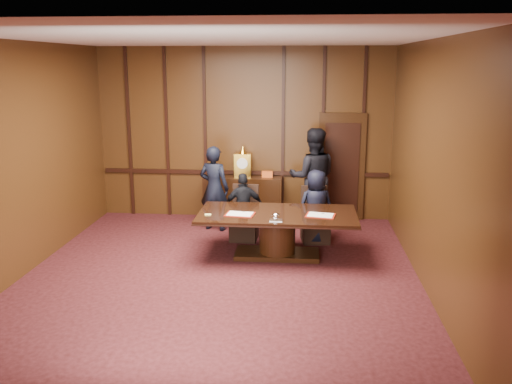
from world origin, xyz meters
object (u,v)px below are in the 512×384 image
witness_left (214,188)px  witness_right (313,177)px  signatory_left (244,207)px  conference_table (277,227)px  signatory_right (316,207)px  sideboard (243,197)px

witness_left → witness_right: size_ratio=0.84×
witness_right → signatory_left: bearing=38.3°
conference_table → signatory_right: 1.04m
signatory_right → witness_left: bearing=-36.8°
signatory_right → sideboard: bearing=-62.0°
signatory_right → witness_right: (-0.05, 1.10, 0.30)m
conference_table → signatory_left: signatory_left is taller
witness_left → witness_right: 1.96m
signatory_left → signatory_right: bearing=167.0°
sideboard → witness_left: bearing=-122.5°
conference_table → signatory_left: (-0.65, 0.80, 0.12)m
signatory_right → witness_left: (-1.94, 0.62, 0.15)m
sideboard → witness_left: size_ratio=0.97×
signatory_right → signatory_left: bearing=-19.1°
signatory_left → signatory_right: 1.30m
sideboard → witness_left: 0.94m
conference_table → witness_left: size_ratio=1.59×
conference_table → signatory_right: (0.65, 0.80, 0.16)m
signatory_right → witness_left: witness_left is taller
conference_table → sideboard: bearing=110.7°
conference_table → signatory_left: size_ratio=2.09×
signatory_right → witness_right: bearing=-106.6°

